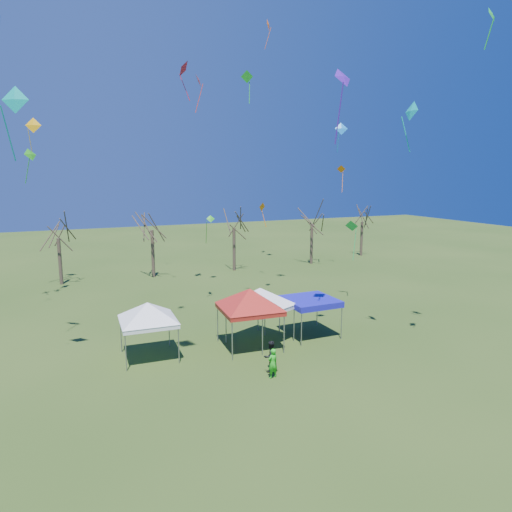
# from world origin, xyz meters

# --- Properties ---
(ground) EXTENTS (140.00, 140.00, 0.00)m
(ground) POSITION_xyz_m (0.00, 0.00, 0.00)
(ground) COLOR #2C4616
(ground) RESTS_ON ground
(tree_1) EXTENTS (3.42, 3.42, 7.54)m
(tree_1) POSITION_xyz_m (-10.77, 24.65, 5.79)
(tree_1) COLOR #3D2D21
(tree_1) RESTS_ON ground
(tree_2) EXTENTS (3.71, 3.71, 8.18)m
(tree_2) POSITION_xyz_m (-2.37, 24.38, 6.29)
(tree_2) COLOR #3D2D21
(tree_2) RESTS_ON ground
(tree_3) EXTENTS (3.59, 3.59, 7.91)m
(tree_3) POSITION_xyz_m (6.03, 24.04, 6.08)
(tree_3) COLOR #3D2D21
(tree_3) RESTS_ON ground
(tree_4) EXTENTS (3.58, 3.58, 7.89)m
(tree_4) POSITION_xyz_m (15.36, 24.00, 6.06)
(tree_4) COLOR #3D2D21
(tree_4) RESTS_ON ground
(tree_5) EXTENTS (3.39, 3.39, 7.46)m
(tree_5) POSITION_xyz_m (23.72, 26.07, 5.73)
(tree_5) COLOR #3D2D21
(tree_5) RESTS_ON ground
(tent_white_west) EXTENTS (4.12, 4.12, 3.64)m
(tent_white_west) POSITION_xyz_m (-6.58, 4.15, 2.94)
(tent_white_west) COLOR gray
(tent_white_west) RESTS_ON ground
(tent_white_mid) EXTENTS (4.11, 4.11, 3.87)m
(tent_white_mid) POSITION_xyz_m (-0.00, 3.91, 3.12)
(tent_white_mid) COLOR gray
(tent_white_mid) RESTS_ON ground
(tent_red) EXTENTS (4.60, 4.60, 4.07)m
(tent_red) POSITION_xyz_m (-0.90, 3.38, 3.28)
(tent_red) COLOR gray
(tent_red) RESTS_ON ground
(tent_blue) EXTENTS (3.04, 3.04, 2.37)m
(tent_blue) POSITION_xyz_m (3.34, 3.75, 2.18)
(tent_blue) COLOR gray
(tent_blue) RESTS_ON ground
(person_green) EXTENTS (0.62, 0.48, 1.52)m
(person_green) POSITION_xyz_m (-1.45, -0.85, 0.76)
(person_green) COLOR green
(person_green) RESTS_ON ground
(person_dark) EXTENTS (0.90, 0.77, 1.63)m
(person_dark) POSITION_xyz_m (-1.24, -0.15, 0.82)
(person_dark) COLOR black
(person_dark) RESTS_ON ground
(kite_18) EXTENTS (0.87, 0.60, 2.22)m
(kite_18) POSITION_xyz_m (1.80, 10.16, 16.48)
(kite_18) COLOR #17951D
(kite_18) RESTS_ON ground
(kite_27) EXTENTS (0.71, 1.10, 2.68)m
(kite_27) POSITION_xyz_m (7.06, -0.07, 13.29)
(kite_27) COLOR #0BB1A9
(kite_27) RESTS_ON ground
(kite_17) EXTENTS (1.15, 1.21, 3.19)m
(kite_17) POSITION_xyz_m (10.55, 9.76, 5.94)
(kite_17) COLOR green
(kite_17) RESTS_ON ground
(kite_14) EXTENTS (1.24, 0.96, 3.28)m
(kite_14) POSITION_xyz_m (-12.09, 3.57, 13.20)
(kite_14) COLOR #0BAA9B
(kite_14) RESTS_ON ground
(kite_5) EXTENTS (1.29, 1.00, 3.66)m
(kite_5) POSITION_xyz_m (2.39, -0.48, 14.54)
(kite_5) COLOR #4D18AB
(kite_5) RESTS_ON ground
(kite_6) EXTENTS (1.05, 1.22, 2.96)m
(kite_6) POSITION_xyz_m (9.97, 24.17, 24.62)
(kite_6) COLOR #F75C0D
(kite_6) RESTS_ON ground
(kite_25) EXTENTS (0.80, 0.56, 1.66)m
(kite_25) POSITION_xyz_m (4.17, 2.19, 12.46)
(kite_25) COLOR blue
(kite_25) RESTS_ON ground
(kite_22) EXTENTS (0.92, 0.84, 2.67)m
(kite_22) POSITION_xyz_m (2.06, 19.69, 5.88)
(kite_22) COLOR green
(kite_22) RESTS_ON ground
(kite_24) EXTENTS (0.71, 1.04, 2.51)m
(kite_24) POSITION_xyz_m (-1.65, 10.05, 15.94)
(kite_24) COLOR red
(kite_24) RESTS_ON ground
(kite_2) EXTENTS (1.33, 0.76, 3.24)m
(kite_2) POSITION_xyz_m (-12.03, 23.36, 13.98)
(kite_2) COLOR #FAAD0D
(kite_2) RESTS_ON ground
(kite_19) EXTENTS (0.90, 0.75, 2.39)m
(kite_19) POSITION_xyz_m (7.20, 19.57, 6.90)
(kite_19) COLOR orange
(kite_19) RESTS_ON ground
(kite_12) EXTENTS (1.05, 0.97, 2.88)m
(kite_12) POSITION_xyz_m (16.91, 20.90, 10.48)
(kite_12) COLOR orange
(kite_12) RESTS_ON ground
(kite_13) EXTENTS (1.16, 1.08, 2.67)m
(kite_13) POSITION_xyz_m (-12.25, 19.23, 11.43)
(kite_13) COLOR #249C18
(kite_13) RESTS_ON ground
(kite_9) EXTENTS (0.82, 0.62, 1.89)m
(kite_9) POSITION_xyz_m (8.12, -3.80, 17.13)
(kite_9) COLOR green
(kite_9) RESTS_ON ground
(kite_11) EXTENTS (1.37, 1.60, 3.02)m
(kite_11) POSITION_xyz_m (-0.91, 16.65, 18.10)
(kite_11) COLOR red
(kite_11) RESTS_ON ground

